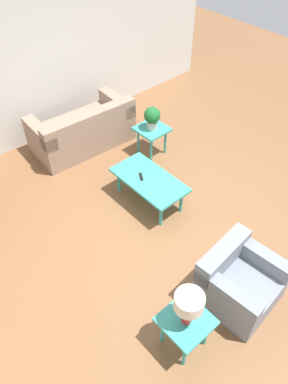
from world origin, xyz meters
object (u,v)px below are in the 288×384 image
coffee_table (149,181)px  side_table_plant (152,132)px  side_table_lamp (186,324)px  table_lamp (189,304)px  potted_plant (152,117)px  sofa (83,131)px  armchair (238,281)px

coffee_table → side_table_plant: (0.85, -0.83, 0.03)m
side_table_lamp → table_lamp: table_lamp is taller
side_table_plant → potted_plant: (0.00, -0.00, 0.30)m
table_lamp → coffee_table: bearing=-32.5°
side_table_plant → table_lamp: table_lamp is taller
sofa → side_table_lamp: size_ratio=3.54×
coffee_table → side_table_plant: side_table_plant is taller
sofa → potted_plant: (-0.93, -0.75, 0.40)m
potted_plant → table_lamp: (-2.71, 2.02, 0.10)m
sofa → side_table_lamp: sofa is taller
sofa → potted_plant: bearing=132.7°
sofa → side_table_plant: size_ratio=3.54×
armchair → side_table_plant: armchair is taller
side_table_lamp → table_lamp: (-0.00, 0.00, 0.40)m
coffee_table → table_lamp: bearing=147.5°
coffee_table → side_table_lamp: side_table_lamp is taller
side_table_plant → sofa: bearing=39.1°
armchair → side_table_plant: bearing=62.5°
potted_plant → armchair: bearing=157.2°
armchair → table_lamp: 1.02m
potted_plant → sofa: bearing=39.1°
sofa → side_table_lamp: 3.85m
side_table_plant → side_table_lamp: bearing=143.4°
side_table_plant → side_table_lamp: size_ratio=1.00×
side_table_plant → side_table_lamp: (-2.71, 2.02, 0.00)m
coffee_table → side_table_plant: size_ratio=2.28×
armchair → potted_plant: 2.98m
coffee_table → side_table_lamp: bearing=147.5°
table_lamp → side_table_lamp: bearing=-56.3°
coffee_table → side_table_plant: bearing=-44.3°
side_table_plant → potted_plant: bearing=-26.6°
coffee_table → table_lamp: 2.25m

